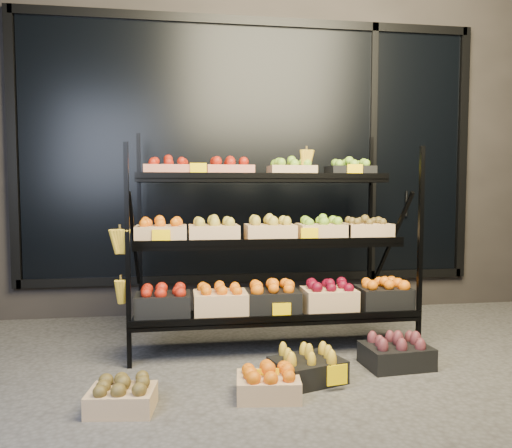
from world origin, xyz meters
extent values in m
plane|color=#514F4C|center=(0.00, 0.00, 0.00)|extent=(24.00, 24.00, 0.00)
cube|color=#2D2826|center=(0.00, 2.60, 1.75)|extent=(6.00, 2.00, 3.50)
cube|color=black|center=(0.00, 1.58, 1.55)|extent=(4.20, 0.04, 2.40)
cube|color=black|center=(0.00, 1.56, 0.34)|extent=(4.30, 0.06, 0.08)
cube|color=black|center=(0.00, 1.56, 2.76)|extent=(4.30, 0.06, 0.08)
cube|color=black|center=(-2.15, 1.56, 1.55)|extent=(0.08, 0.06, 2.50)
cube|color=black|center=(2.15, 1.56, 1.55)|extent=(0.08, 0.06, 2.50)
cube|color=black|center=(1.20, 1.56, 1.55)|extent=(0.06, 0.06, 2.50)
cylinder|color=black|center=(1.55, 1.53, 1.05)|extent=(0.02, 0.02, 0.25)
cube|color=black|center=(-1.02, 0.18, 0.75)|extent=(0.03, 0.03, 1.50)
cube|color=black|center=(1.02, 0.18, 0.75)|extent=(0.03, 0.03, 1.50)
cube|color=black|center=(-1.02, 1.15, 0.83)|extent=(0.03, 0.03, 1.66)
cube|color=black|center=(1.02, 1.15, 0.83)|extent=(0.03, 0.03, 1.66)
cube|color=black|center=(0.00, 0.35, 0.27)|extent=(2.05, 0.42, 0.03)
cube|color=black|center=(0.00, 0.15, 0.30)|extent=(2.05, 0.02, 0.05)
cube|color=black|center=(0.00, 0.65, 0.77)|extent=(2.05, 0.40, 0.03)
cube|color=black|center=(0.00, 0.46, 0.80)|extent=(2.05, 0.02, 0.05)
cube|color=black|center=(0.00, 0.95, 1.27)|extent=(2.05, 0.40, 0.03)
cube|color=black|center=(0.00, 0.76, 1.30)|extent=(2.05, 0.02, 0.05)
cube|color=tan|center=(-0.77, 0.95, 1.33)|extent=(0.38, 0.28, 0.11)
ellipsoid|color=#A6120B|center=(-0.77, 0.95, 1.42)|extent=(0.32, 0.24, 0.07)
cube|color=tan|center=(-0.27, 0.95, 1.33)|extent=(0.38, 0.28, 0.11)
ellipsoid|color=#A6120B|center=(-0.27, 0.95, 1.42)|extent=(0.32, 0.24, 0.07)
cube|color=tan|center=(0.25, 0.95, 1.33)|extent=(0.38, 0.28, 0.11)
ellipsoid|color=#80B52D|center=(0.25, 0.95, 1.42)|extent=(0.32, 0.24, 0.07)
cube|color=black|center=(0.76, 0.95, 1.33)|extent=(0.38, 0.28, 0.11)
ellipsoid|color=#80B52D|center=(0.76, 0.95, 1.42)|extent=(0.32, 0.24, 0.07)
cube|color=tan|center=(-0.83, 0.65, 0.85)|extent=(0.38, 0.28, 0.14)
ellipsoid|color=orange|center=(-0.83, 0.65, 0.95)|extent=(0.32, 0.24, 0.07)
cube|color=tan|center=(-0.43, 0.65, 0.85)|extent=(0.38, 0.28, 0.14)
ellipsoid|color=gold|center=(-0.43, 0.65, 0.95)|extent=(0.32, 0.24, 0.07)
cube|color=tan|center=(0.01, 0.65, 0.85)|extent=(0.38, 0.28, 0.14)
ellipsoid|color=gold|center=(0.01, 0.65, 0.95)|extent=(0.32, 0.24, 0.07)
cube|color=tan|center=(0.43, 0.65, 0.85)|extent=(0.38, 0.28, 0.14)
ellipsoid|color=#80B52D|center=(0.43, 0.65, 0.95)|extent=(0.32, 0.24, 0.07)
cube|color=tan|center=(0.79, 0.65, 0.85)|extent=(0.38, 0.28, 0.14)
ellipsoid|color=brown|center=(0.79, 0.65, 0.95)|extent=(0.32, 0.24, 0.07)
cube|color=black|center=(-0.81, 0.35, 0.37)|extent=(0.38, 0.28, 0.18)
ellipsoid|color=#A6120B|center=(-0.81, 0.35, 0.49)|extent=(0.32, 0.24, 0.07)
cube|color=tan|center=(-0.40, 0.35, 0.37)|extent=(0.38, 0.28, 0.18)
ellipsoid|color=orange|center=(-0.40, 0.35, 0.49)|extent=(0.32, 0.24, 0.07)
cube|color=black|center=(-0.02, 0.35, 0.37)|extent=(0.38, 0.28, 0.18)
ellipsoid|color=orange|center=(-0.02, 0.35, 0.49)|extent=(0.32, 0.24, 0.07)
cube|color=tan|center=(0.40, 0.35, 0.37)|extent=(0.38, 0.28, 0.18)
ellipsoid|color=maroon|center=(0.40, 0.35, 0.49)|extent=(0.32, 0.24, 0.07)
cube|color=black|center=(0.82, 0.35, 0.37)|extent=(0.38, 0.28, 0.18)
ellipsoid|color=orange|center=(0.82, 0.35, 0.49)|extent=(0.32, 0.24, 0.07)
ellipsoid|color=gold|center=(-1.07, 0.20, 0.94)|extent=(0.14, 0.08, 0.22)
ellipsoid|color=gold|center=(-1.07, 0.20, 0.60)|extent=(0.14, 0.08, 0.22)
ellipsoid|color=gold|center=(0.35, 0.85, 1.52)|extent=(0.14, 0.08, 0.22)
cube|color=#FFCA00|center=(-0.82, 0.50, 0.84)|extent=(0.13, 0.01, 0.12)
cube|color=#FFCA00|center=(0.29, 0.50, 0.84)|extent=(0.13, 0.01, 0.12)
cube|color=#FFCA00|center=(0.75, 0.80, 1.34)|extent=(0.13, 0.01, 0.12)
cube|color=#FFCA00|center=(-0.54, 0.80, 1.34)|extent=(0.13, 0.01, 0.12)
cube|color=#FFCA00|center=(0.02, 0.20, 0.34)|extent=(0.13, 0.01, 0.12)
cube|color=#FFCA00|center=(-0.19, -0.40, 0.06)|extent=(0.13, 0.01, 0.12)
cube|color=#FFCA00|center=(0.23, -0.40, 0.06)|extent=(0.13, 0.01, 0.12)
cube|color=tan|center=(-1.00, -0.48, 0.06)|extent=(0.38, 0.30, 0.12)
ellipsoid|color=brown|center=(-1.00, -0.48, 0.15)|extent=(0.32, 0.25, 0.07)
cube|color=black|center=(0.09, -0.22, 0.07)|extent=(0.49, 0.42, 0.14)
ellipsoid|color=gold|center=(0.09, -0.22, 0.17)|extent=(0.41, 0.35, 0.07)
cube|color=tan|center=(-0.19, -0.42, 0.06)|extent=(0.39, 0.31, 0.12)
ellipsoid|color=orange|center=(-0.19, -0.42, 0.15)|extent=(0.33, 0.26, 0.07)
cube|color=black|center=(0.75, -0.06, 0.07)|extent=(0.45, 0.35, 0.15)
ellipsoid|color=maroon|center=(0.75, -0.06, 0.18)|extent=(0.38, 0.29, 0.07)
camera|label=1|loc=(-0.67, -3.17, 1.19)|focal=35.00mm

